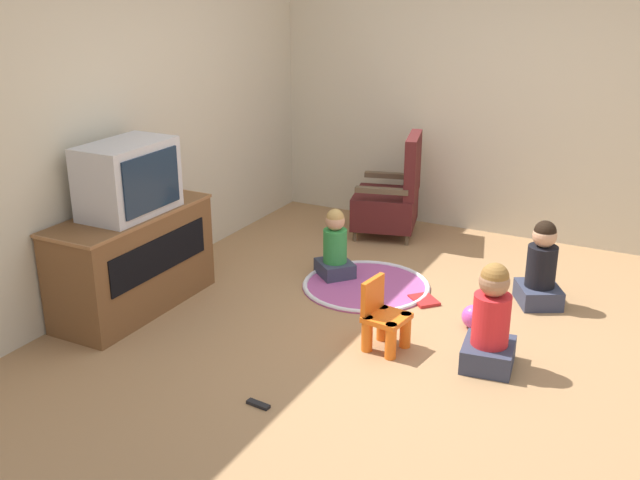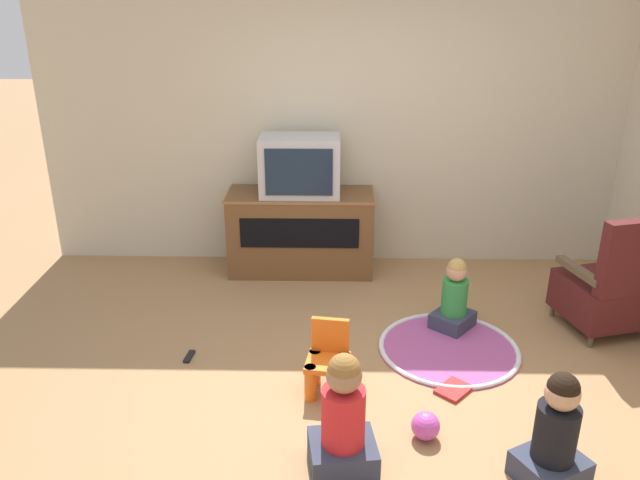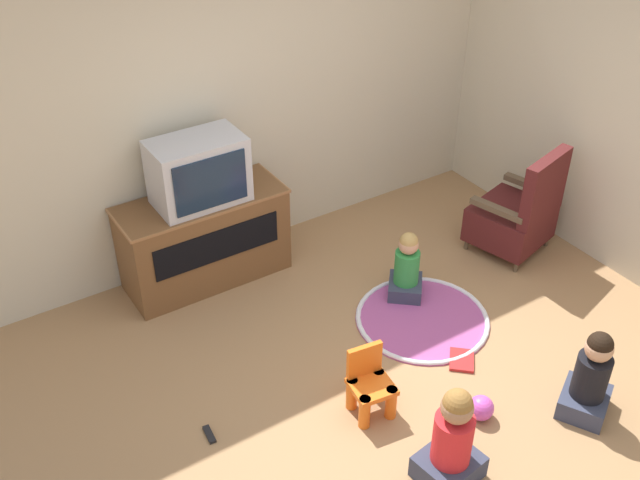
{
  "view_description": "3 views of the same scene",
  "coord_description": "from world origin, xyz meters",
  "px_view_note": "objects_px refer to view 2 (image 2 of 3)",
  "views": [
    {
      "loc": [
        -4.53,
        -1.75,
        2.43
      ],
      "look_at": [
        -0.32,
        0.44,
        0.69
      ],
      "focal_mm": 42.0,
      "sensor_mm": 36.0,
      "label": 1
    },
    {
      "loc": [
        -0.33,
        -3.48,
        2.45
      ],
      "look_at": [
        -0.41,
        0.72,
        0.76
      ],
      "focal_mm": 35.0,
      "sensor_mm": 36.0,
      "label": 2
    },
    {
      "loc": [
        -2.5,
        -2.8,
        3.77
      ],
      "look_at": [
        -0.22,
        0.74,
        0.87
      ],
      "focal_mm": 42.0,
      "sensor_mm": 36.0,
      "label": 3
    }
  ],
  "objects_px": {
    "television": "(300,166)",
    "toy_ball": "(426,426)",
    "child_watching_right": "(454,299)",
    "black_armchair": "(611,288)",
    "yellow_kid_chair": "(328,365)",
    "remote_control": "(189,356)",
    "tv_cabinet": "(301,231)",
    "child_watching_left": "(343,420)",
    "book": "(454,390)",
    "child_watching_center": "(555,436)"
  },
  "relations": [
    {
      "from": "toy_ball",
      "to": "book",
      "type": "distance_m",
      "value": 0.53
    },
    {
      "from": "television",
      "to": "child_watching_right",
      "type": "bearing_deg",
      "value": -40.25
    },
    {
      "from": "black_armchair",
      "to": "child_watching_right",
      "type": "xyz_separation_m",
      "value": [
        -1.17,
        0.01,
        -0.11
      ]
    },
    {
      "from": "child_watching_right",
      "to": "remote_control",
      "type": "relative_size",
      "value": 3.81
    },
    {
      "from": "toy_ball",
      "to": "child_watching_center",
      "type": "bearing_deg",
      "value": -27.56
    },
    {
      "from": "tv_cabinet",
      "to": "child_watching_right",
      "type": "distance_m",
      "value": 1.63
    },
    {
      "from": "toy_ball",
      "to": "tv_cabinet",
      "type": "bearing_deg",
      "value": 109.63
    },
    {
      "from": "child_watching_center",
      "to": "remote_control",
      "type": "bearing_deg",
      "value": 123.59
    },
    {
      "from": "toy_ball",
      "to": "book",
      "type": "relative_size",
      "value": 0.6
    },
    {
      "from": "black_armchair",
      "to": "child_watching_right",
      "type": "bearing_deg",
      "value": -15.38
    },
    {
      "from": "remote_control",
      "to": "yellow_kid_chair",
      "type": "bearing_deg",
      "value": -104.47
    },
    {
      "from": "television",
      "to": "book",
      "type": "height_order",
      "value": "television"
    },
    {
      "from": "television",
      "to": "child_watching_left",
      "type": "bearing_deg",
      "value": -82.19
    },
    {
      "from": "toy_ball",
      "to": "remote_control",
      "type": "xyz_separation_m",
      "value": [
        -1.57,
        0.82,
        -0.07
      ]
    },
    {
      "from": "book",
      "to": "child_watching_left",
      "type": "bearing_deg",
      "value": 175.92
    },
    {
      "from": "child_watching_center",
      "to": "toy_ball",
      "type": "relative_size",
      "value": 3.95
    },
    {
      "from": "television",
      "to": "yellow_kid_chair",
      "type": "relative_size",
      "value": 1.44
    },
    {
      "from": "tv_cabinet",
      "to": "yellow_kid_chair",
      "type": "height_order",
      "value": "tv_cabinet"
    },
    {
      "from": "black_armchair",
      "to": "book",
      "type": "xyz_separation_m",
      "value": [
        -1.3,
        -0.82,
        -0.35
      ]
    },
    {
      "from": "black_armchair",
      "to": "television",
      "type": "bearing_deg",
      "value": -38.44
    },
    {
      "from": "child_watching_left",
      "to": "toy_ball",
      "type": "height_order",
      "value": "child_watching_left"
    },
    {
      "from": "yellow_kid_chair",
      "to": "book",
      "type": "bearing_deg",
      "value": 8.28
    },
    {
      "from": "child_watching_left",
      "to": "toy_ball",
      "type": "distance_m",
      "value": 0.59
    },
    {
      "from": "child_watching_center",
      "to": "toy_ball",
      "type": "xyz_separation_m",
      "value": [
        -0.62,
        0.32,
        -0.2
      ]
    },
    {
      "from": "toy_ball",
      "to": "child_watching_left",
      "type": "bearing_deg",
      "value": -153.78
    },
    {
      "from": "black_armchair",
      "to": "toy_ball",
      "type": "xyz_separation_m",
      "value": [
        -1.55,
        -1.28,
        -0.27
      ]
    },
    {
      "from": "child_watching_left",
      "to": "book",
      "type": "relative_size",
      "value": 2.51
    },
    {
      "from": "yellow_kid_chair",
      "to": "child_watching_center",
      "type": "relative_size",
      "value": 0.73
    },
    {
      "from": "tv_cabinet",
      "to": "toy_ball",
      "type": "distance_m",
      "value": 2.52
    },
    {
      "from": "book",
      "to": "remote_control",
      "type": "bearing_deg",
      "value": 121.16
    },
    {
      "from": "tv_cabinet",
      "to": "remote_control",
      "type": "relative_size",
      "value": 8.66
    },
    {
      "from": "black_armchair",
      "to": "child_watching_left",
      "type": "height_order",
      "value": "black_armchair"
    },
    {
      "from": "television",
      "to": "black_armchair",
      "type": "distance_m",
      "value": 2.69
    },
    {
      "from": "toy_ball",
      "to": "remote_control",
      "type": "relative_size",
      "value": 1.1
    },
    {
      "from": "yellow_kid_chair",
      "to": "book",
      "type": "xyz_separation_m",
      "value": [
        0.83,
        0.01,
        -0.19
      ]
    },
    {
      "from": "tv_cabinet",
      "to": "book",
      "type": "xyz_separation_m",
      "value": [
        1.09,
        -1.9,
        -0.38
      ]
    },
    {
      "from": "tv_cabinet",
      "to": "black_armchair",
      "type": "bearing_deg",
      "value": -24.22
    },
    {
      "from": "child_watching_right",
      "to": "remote_control",
      "type": "distance_m",
      "value": 2.03
    },
    {
      "from": "tv_cabinet",
      "to": "toy_ball",
      "type": "relative_size",
      "value": 7.87
    },
    {
      "from": "tv_cabinet",
      "to": "toy_ball",
      "type": "bearing_deg",
      "value": -70.37
    },
    {
      "from": "child_watching_right",
      "to": "book",
      "type": "relative_size",
      "value": 2.07
    },
    {
      "from": "child_watching_left",
      "to": "remote_control",
      "type": "relative_size",
      "value": 4.63
    },
    {
      "from": "child_watching_right",
      "to": "remote_control",
      "type": "height_order",
      "value": "child_watching_right"
    },
    {
      "from": "tv_cabinet",
      "to": "child_watching_right",
      "type": "xyz_separation_m",
      "value": [
        1.23,
        -1.06,
        -0.13
      ]
    },
    {
      "from": "television",
      "to": "toy_ball",
      "type": "xyz_separation_m",
      "value": [
        0.84,
        -2.33,
        -0.93
      ]
    },
    {
      "from": "yellow_kid_chair",
      "to": "remote_control",
      "type": "relative_size",
      "value": 3.16
    },
    {
      "from": "child_watching_left",
      "to": "toy_ball",
      "type": "bearing_deg",
      "value": 18.43
    },
    {
      "from": "black_armchair",
      "to": "toy_ball",
      "type": "relative_size",
      "value": 5.77
    },
    {
      "from": "television",
      "to": "remote_control",
      "type": "xyz_separation_m",
      "value": [
        -0.73,
        -1.5,
        -1.0
      ]
    },
    {
      "from": "black_armchair",
      "to": "book",
      "type": "bearing_deg",
      "value": 17.4
    }
  ]
}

